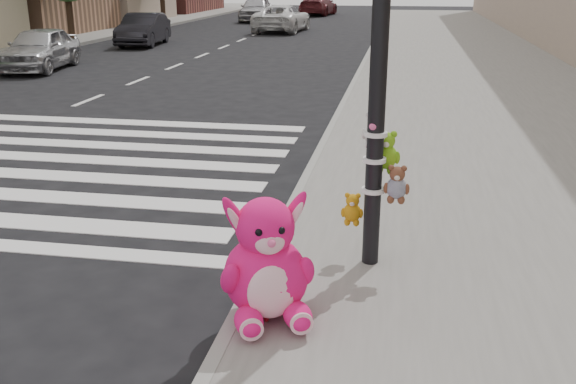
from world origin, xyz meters
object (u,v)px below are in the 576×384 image
(red_teddy, at_px, (263,309))
(car_dark_far, at_px, (143,29))
(signal_pole, at_px, (379,94))
(car_white_near, at_px, (282,18))
(car_silver_far, at_px, (40,49))
(pink_bunny, at_px, (266,267))

(red_teddy, relative_size, car_dark_far, 0.05)
(signal_pole, distance_m, car_dark_far, 22.88)
(car_dark_far, relative_size, car_white_near, 0.82)
(car_silver_far, xyz_separation_m, car_white_near, (4.84, 15.14, 0.02))
(signal_pole, height_order, red_teddy, signal_pole)
(car_white_near, bearing_deg, car_silver_far, 75.18)
(signal_pole, distance_m, car_white_near, 28.58)
(signal_pole, relative_size, pink_bunny, 3.65)
(pink_bunny, bearing_deg, car_dark_far, 91.44)
(red_teddy, distance_m, car_silver_far, 17.35)
(pink_bunny, height_order, red_teddy, pink_bunny)
(car_silver_far, bearing_deg, car_dark_far, 79.04)
(signal_pole, xyz_separation_m, car_dark_far, (-10.60, 20.24, -1.15))
(car_dark_far, distance_m, car_white_near, 8.87)
(red_teddy, xyz_separation_m, car_silver_far, (-10.14, 14.07, 0.41))
(pink_bunny, distance_m, red_teddy, 0.35)
(red_teddy, bearing_deg, pink_bunny, 80.17)
(pink_bunny, xyz_separation_m, car_silver_far, (-10.15, 14.00, 0.07))
(pink_bunny, height_order, car_white_near, car_white_near)
(signal_pole, bearing_deg, car_dark_far, 117.63)
(car_white_near, bearing_deg, red_teddy, 103.19)
(car_silver_far, distance_m, car_dark_far, 7.50)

